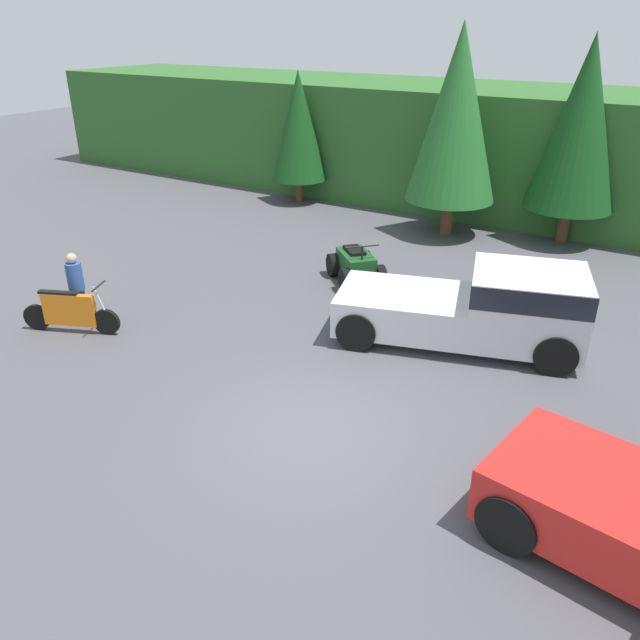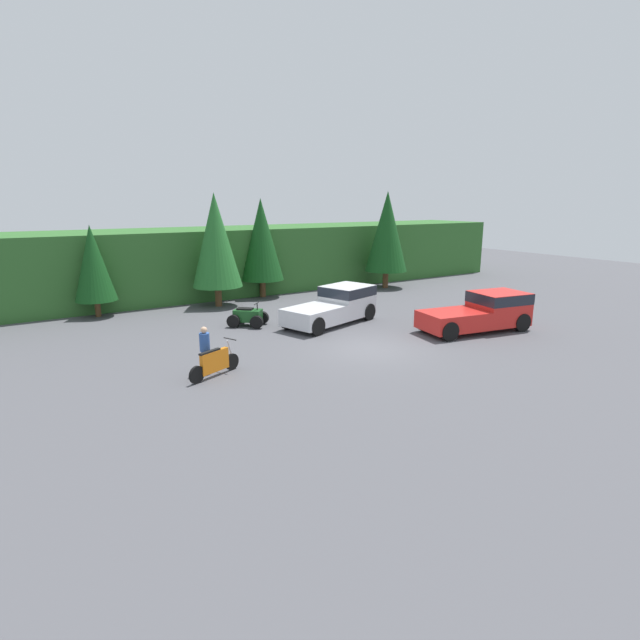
% 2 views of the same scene
% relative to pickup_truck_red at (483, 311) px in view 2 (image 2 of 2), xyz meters
% --- Properties ---
extents(ground_plane, '(80.00, 80.00, 0.00)m').
position_rel_pickup_truck_red_xyz_m(ground_plane, '(-6.39, 0.33, -0.93)').
color(ground_plane, '#4C4C51').
extents(hillside_backdrop, '(44.00, 6.00, 4.20)m').
position_rel_pickup_truck_red_xyz_m(hillside_backdrop, '(-6.39, 16.33, 1.17)').
color(hillside_backdrop, '#2D6028').
rests_on(hillside_backdrop, ground_plane).
extents(tree_left, '(2.11, 2.11, 4.79)m').
position_rel_pickup_truck_red_xyz_m(tree_left, '(-14.85, 12.79, 1.88)').
color(tree_left, brown).
rests_on(tree_left, ground_plane).
extents(tree_mid_left, '(2.82, 2.82, 6.42)m').
position_rel_pickup_truck_red_xyz_m(tree_mid_left, '(-8.48, 11.93, 2.84)').
color(tree_mid_left, brown).
rests_on(tree_mid_left, ground_plane).
extents(tree_mid_right, '(2.69, 2.69, 6.12)m').
position_rel_pickup_truck_red_xyz_m(tree_mid_right, '(-5.06, 13.14, 2.67)').
color(tree_mid_right, brown).
rests_on(tree_mid_right, ground_plane).
extents(tree_right, '(2.91, 2.91, 6.61)m').
position_rel_pickup_truck_red_xyz_m(tree_right, '(3.72, 11.62, 2.95)').
color(tree_right, brown).
rests_on(tree_right, ground_plane).
extents(pickup_truck_red, '(5.51, 2.89, 1.76)m').
position_rel_pickup_truck_red_xyz_m(pickup_truck_red, '(0.00, 0.00, 0.00)').
color(pickup_truck_red, red).
rests_on(pickup_truck_red, ground_plane).
extents(pickup_truck_second, '(5.51, 3.44, 1.76)m').
position_rel_pickup_truck_red_xyz_m(pickup_truck_second, '(-4.96, 4.97, -0.00)').
color(pickup_truck_second, silver).
rests_on(pickup_truck_second, ground_plane).
extents(dirt_bike, '(2.13, 1.10, 1.19)m').
position_rel_pickup_truck_red_xyz_m(dirt_bike, '(-12.98, 0.67, -0.44)').
color(dirt_bike, black).
rests_on(dirt_bike, ground_plane).
extents(quad_atv, '(2.10, 2.06, 1.17)m').
position_rel_pickup_truck_red_xyz_m(quad_atv, '(-9.00, 6.70, -0.48)').
color(quad_atv, black).
rests_on(quad_atv, ground_plane).
extents(rider_person, '(0.43, 0.43, 1.72)m').
position_rel_pickup_truck_red_xyz_m(rider_person, '(-13.16, 1.09, 0.00)').
color(rider_person, navy).
rests_on(rider_person, ground_plane).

